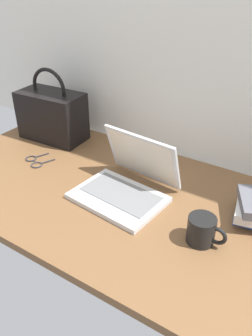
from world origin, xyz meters
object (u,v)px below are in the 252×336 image
Objects in this scene: laptop at (127,183)px; handbag at (52,115)px; coffee_mug at (202,230)px; eyeglasses at (35,161)px.

handbag is (-0.53, 0.20, 0.07)m from laptop.
coffee_mug is 0.77m from eyeglasses.
eyeglasses is (-0.44, -0.02, -0.04)m from laptop.
eyeglasses is 0.40× the size of handbag.
coffee_mug is at bearing -15.21° from laptop.
handbag is (-0.09, 0.22, 0.11)m from eyeglasses.
handbag is (-0.85, 0.29, 0.07)m from coffee_mug.
laptop is 1.01× the size of handbag.
laptop is at bearing -20.53° from handbag.
handbag is at bearing 159.47° from laptop.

